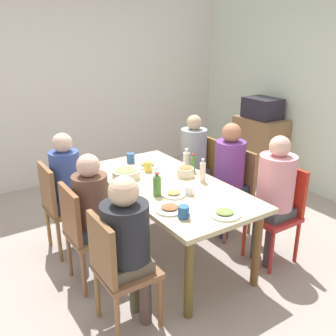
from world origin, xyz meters
TOP-DOWN VIEW (x-y plane):
  - ground_plane at (0.00, 0.00)m, footprint 5.79×5.79m
  - wall_left at (-2.47, 0.00)m, footprint 0.12×5.06m
  - dining_table at (0.00, 0.00)m, footprint 1.82×0.90m
  - chair_0 at (-0.61, 0.83)m, footprint 0.40×0.40m
  - person_0 at (-0.61, 0.74)m, footprint 0.30×0.30m
  - chair_1 at (0.00, 0.83)m, footprint 0.40×0.40m
  - person_1 at (-0.00, 0.74)m, footprint 0.30×0.30m
  - chair_2 at (0.61, 0.83)m, footprint 0.40×0.40m
  - person_2 at (0.61, 0.74)m, footprint 0.33×0.33m
  - chair_3 at (-0.61, -0.83)m, footprint 0.40×0.40m
  - person_3 at (-0.61, -0.74)m, footprint 0.30×0.30m
  - chair_4 at (0.61, -0.83)m, footprint 0.40×0.40m
  - person_4 at (0.61, -0.74)m, footprint 0.34×0.34m
  - chair_5 at (0.00, -0.83)m, footprint 0.40×0.40m
  - person_5 at (0.00, -0.74)m, footprint 0.30×0.30m
  - plate_0 at (0.25, -0.10)m, footprint 0.21×0.21m
  - plate_1 at (0.76, 0.02)m, footprint 0.25×0.25m
  - plate_2 at (-0.50, 0.08)m, footprint 0.25×0.25m
  - plate_3 at (0.46, -0.29)m, footprint 0.24×0.24m
  - bowl_0 at (-0.33, -0.26)m, footprint 0.26×0.26m
  - bowl_1 at (-0.06, 0.24)m, footprint 0.16×0.16m
  - cup_0 at (-0.70, -0.01)m, footprint 0.12×0.08m
  - cup_1 at (-0.37, 0.01)m, footprint 0.11×0.08m
  - cup_2 at (-0.19, 0.28)m, footprint 0.11×0.07m
  - cup_3 at (0.63, -0.27)m, footprint 0.12×0.09m
  - cup_4 at (0.31, 0.02)m, footprint 0.11×0.07m
  - bottle_0 at (-0.12, 0.38)m, footprint 0.05×0.05m
  - bottle_1 at (0.17, -0.22)m, footprint 0.07×0.07m
  - bottle_2 at (-0.24, 0.38)m, footprint 0.07×0.07m
  - bottle_3 at (0.13, 0.30)m, footprint 0.06×0.06m
  - side_cabinet at (-0.94, 2.17)m, footprint 0.70×0.44m
  - microwave at (-0.94, 2.17)m, footprint 0.48×0.36m

SIDE VIEW (x-z plane):
  - ground_plane at x=0.00m, z-range 0.00..0.00m
  - side_cabinet at x=-0.94m, z-range 0.00..0.90m
  - chair_0 at x=-0.61m, z-range 0.06..0.96m
  - chair_1 at x=0.00m, z-range 0.06..0.96m
  - chair_2 at x=0.61m, z-range 0.06..0.96m
  - chair_3 at x=-0.61m, z-range 0.06..0.96m
  - chair_4 at x=0.61m, z-range 0.06..0.96m
  - chair_5 at x=0.00m, z-range 0.06..0.96m
  - dining_table at x=0.00m, z-range 0.29..1.02m
  - person_5 at x=0.00m, z-range 0.11..1.26m
  - person_0 at x=-0.61m, z-range 0.11..1.29m
  - person_3 at x=-0.61m, z-range 0.11..1.29m
  - person_4 at x=0.61m, z-range 0.13..1.29m
  - person_1 at x=0.00m, z-range 0.12..1.32m
  - person_2 at x=0.61m, z-range 0.12..1.34m
  - plate_1 at x=0.76m, z-range 0.73..0.77m
  - plate_0 at x=0.25m, z-range 0.73..0.77m
  - plate_2 at x=-0.50m, z-range 0.73..0.77m
  - plate_3 at x=0.46m, z-range 0.73..0.77m
  - cup_4 at x=0.31m, z-range 0.74..0.81m
  - cup_2 at x=-0.19m, z-range 0.74..0.82m
  - cup_3 at x=0.63m, z-range 0.74..0.83m
  - bowl_0 at x=-0.33m, z-range 0.74..0.83m
  - cup_1 at x=-0.37m, z-range 0.74..0.84m
  - cup_0 at x=-0.70m, z-range 0.74..0.84m
  - bowl_1 at x=-0.06m, z-range 0.74..0.84m
  - bottle_0 at x=-0.12m, z-range 0.73..0.92m
  - bottle_2 at x=-0.24m, z-range 0.73..0.93m
  - bottle_1 at x=0.17m, z-range 0.73..0.94m
  - bottle_3 at x=0.13m, z-range 0.73..0.95m
  - microwave at x=-0.94m, z-range 0.90..1.18m
  - wall_left at x=-2.47m, z-range 0.00..2.60m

